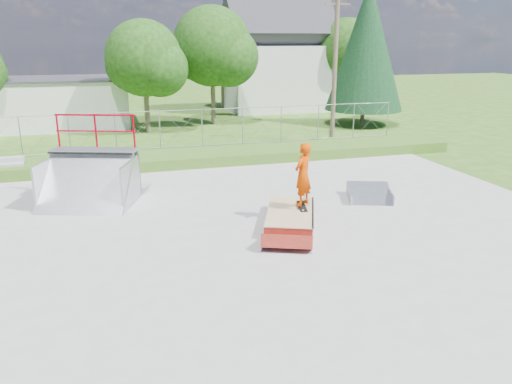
# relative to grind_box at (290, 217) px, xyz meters

# --- Properties ---
(ground) EXTENTS (120.00, 120.00, 0.00)m
(ground) POSITION_rel_grind_box_xyz_m (-0.88, -0.57, -0.21)
(ground) COLOR #315819
(ground) RESTS_ON ground
(concrete_pad) EXTENTS (20.00, 16.00, 0.04)m
(concrete_pad) POSITION_rel_grind_box_xyz_m (-0.88, -0.57, -0.19)
(concrete_pad) COLOR #979795
(concrete_pad) RESTS_ON ground
(grass_berm) EXTENTS (24.00, 3.00, 0.50)m
(grass_berm) POSITION_rel_grind_box_xyz_m (-0.88, 8.93, 0.04)
(grass_berm) COLOR #315819
(grass_berm) RESTS_ON ground
(grind_box) EXTENTS (2.39, 3.19, 0.43)m
(grind_box) POSITION_rel_grind_box_xyz_m (0.00, 0.00, 0.00)
(grind_box) COLOR maroon
(grind_box) RESTS_ON concrete_pad
(quarter_pipe) EXTENTS (3.60, 3.32, 2.95)m
(quarter_pipe) POSITION_rel_grind_box_xyz_m (-5.97, 3.65, 1.26)
(quarter_pipe) COLOR #999BA1
(quarter_pipe) RESTS_ON concrete_pad
(flat_bank_ramp) EXTENTS (1.93, 1.99, 0.45)m
(flat_bank_ramp) POSITION_rel_grind_box_xyz_m (3.51, 1.45, 0.01)
(flat_bank_ramp) COLOR #999BA1
(flat_bank_ramp) RESTS_ON concrete_pad
(skateboard) EXTENTS (0.36, 0.82, 0.13)m
(skateboard) POSITION_rel_grind_box_xyz_m (0.44, 0.14, 0.26)
(skateboard) COLOR black
(skateboard) RESTS_ON grind_box
(skater) EXTENTS (0.84, 0.80, 1.94)m
(skater) POSITION_rel_grind_box_xyz_m (0.44, 0.14, 1.23)
(skater) COLOR #CB3A00
(skater) RESTS_ON grind_box
(concrete_stairs) EXTENTS (1.50, 1.60, 0.80)m
(concrete_stairs) POSITION_rel_grind_box_xyz_m (-9.38, 8.13, 0.19)
(concrete_stairs) COLOR #979795
(concrete_stairs) RESTS_ON ground
(chain_link_fence) EXTENTS (20.00, 0.06, 1.80)m
(chain_link_fence) POSITION_rel_grind_box_xyz_m (-0.88, 9.93, 1.19)
(chain_link_fence) COLOR gray
(chain_link_fence) RESTS_ON grass_berm
(utility_building_flat) EXTENTS (10.00, 6.00, 3.00)m
(utility_building_flat) POSITION_rel_grind_box_xyz_m (-8.88, 21.43, 1.29)
(utility_building_flat) COLOR silver
(utility_building_flat) RESTS_ON ground
(gable_house) EXTENTS (8.40, 6.08, 8.94)m
(gable_house) POSITION_rel_grind_box_xyz_m (8.12, 25.43, 3.62)
(gable_house) COLOR silver
(gable_house) RESTS_ON ground
(utility_pole) EXTENTS (0.24, 0.24, 8.00)m
(utility_pole) POSITION_rel_grind_box_xyz_m (6.62, 11.43, 3.79)
(utility_pole) COLOR brown
(utility_pole) RESTS_ON ground
(tree_left_near) EXTENTS (4.76, 4.48, 6.65)m
(tree_left_near) POSITION_rel_grind_box_xyz_m (-2.63, 17.27, 4.02)
(tree_left_near) COLOR brown
(tree_left_near) RESTS_ON ground
(tree_center) EXTENTS (5.44, 5.12, 7.60)m
(tree_center) POSITION_rel_grind_box_xyz_m (1.91, 19.24, 4.63)
(tree_center) COLOR brown
(tree_center) RESTS_ON ground
(tree_right_far) EXTENTS (5.10, 4.80, 7.12)m
(tree_right_far) POSITION_rel_grind_box_xyz_m (13.39, 23.25, 4.33)
(tree_right_far) COLOR brown
(tree_right_far) RESTS_ON ground
(tree_back_mid) EXTENTS (4.08, 3.84, 5.70)m
(tree_back_mid) POSITION_rel_grind_box_xyz_m (4.34, 27.29, 3.42)
(tree_back_mid) COLOR brown
(tree_back_mid) RESTS_ON ground
(conifer_tree) EXTENTS (5.04, 5.04, 9.10)m
(conifer_tree) POSITION_rel_grind_box_xyz_m (11.12, 16.43, 4.83)
(conifer_tree) COLOR brown
(conifer_tree) RESTS_ON ground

